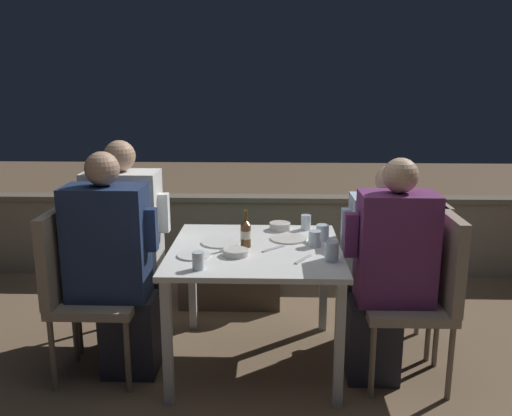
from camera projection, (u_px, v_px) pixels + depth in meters
ground_plane at (256, 361)px, 3.34m from camera, size 16.00×16.00×0.00m
parapet_wall at (261, 234)px, 4.76m from camera, size 9.00×0.18×0.70m
dining_table at (256, 261)px, 3.19m from camera, size 1.00×1.00×0.73m
planter_hedge at (230, 262)px, 4.14m from camera, size 0.76×0.47×0.59m
chair_left_near at (78, 278)px, 3.09m from camera, size 0.48×0.48×0.99m
person_navy_jumper at (114, 266)px, 3.07m from camera, size 0.51×0.26×1.32m
chair_left_far at (97, 260)px, 3.41m from camera, size 0.48×0.48×0.99m
person_white_polo at (130, 247)px, 3.38m from camera, size 0.51×0.26×1.34m
chair_right_near at (427, 284)px, 3.01m from camera, size 0.48×0.48×0.99m
person_purple_stripe at (388, 272)px, 3.01m from camera, size 0.49×0.26×1.29m
chair_right_far at (416, 263)px, 3.35m from camera, size 0.48×0.48×0.99m
person_blue_shirt at (380, 260)px, 3.36m from camera, size 0.51×0.26×1.20m
beer_bottle at (246, 233)px, 3.16m from camera, size 0.06×0.06×0.22m
plate_0 at (194, 255)px, 3.01m from camera, size 0.19×0.19×0.01m
plate_1 at (289, 239)px, 3.32m from camera, size 0.22×0.22×0.01m
plate_2 at (221, 242)px, 3.25m from camera, size 0.24×0.24×0.01m
bowl_0 at (236, 252)px, 3.02m from camera, size 0.14×0.14×0.04m
bowl_1 at (280, 226)px, 3.53m from camera, size 0.14×0.14×0.05m
glass_cup_0 at (306, 222)px, 3.53m from camera, size 0.06×0.06×0.10m
glass_cup_1 at (198, 261)px, 2.80m from camera, size 0.06×0.06×0.09m
glass_cup_2 at (332, 252)px, 2.92m from camera, size 0.07×0.07×0.11m
glass_cup_3 at (322, 233)px, 3.29m from camera, size 0.08×0.08×0.10m
glass_cup_4 at (315, 239)px, 3.18m from camera, size 0.07×0.07×0.09m
fork_0 at (303, 259)px, 2.95m from camera, size 0.11×0.16×0.01m
fork_1 at (273, 249)px, 3.13m from camera, size 0.14×0.13×0.01m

